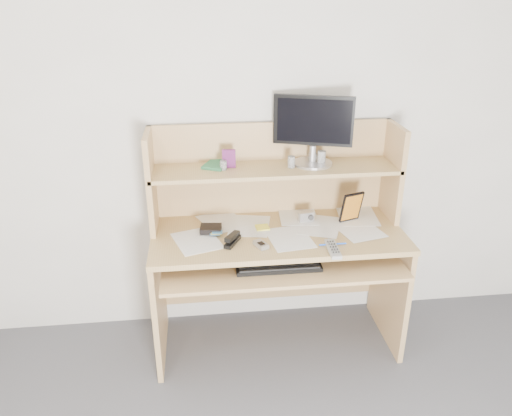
{
  "coord_description": "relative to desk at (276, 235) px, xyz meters",
  "views": [
    {
      "loc": [
        -0.41,
        -0.97,
        2.0
      ],
      "look_at": [
        -0.13,
        1.43,
        0.93
      ],
      "focal_mm": 35.0,
      "sensor_mm": 36.0,
      "label": 1
    }
  ],
  "objects": [
    {
      "name": "chip_stack_d",
      "position": [
        0.27,
        0.08,
        0.43
      ],
      "size": [
        0.05,
        0.05,
        0.08
      ],
      "primitive_type": "cylinder",
      "rotation": [
        0.0,
        0.0,
        -0.12
      ],
      "color": "white",
      "rests_on": "desk"
    },
    {
      "name": "keyboard",
      "position": [
        -0.03,
        -0.28,
        -0.03
      ],
      "size": [
        0.45,
        0.16,
        0.03
      ],
      "rotation": [
        0.0,
        0.0,
        -0.0
      ],
      "color": "black",
      "rests_on": "desk"
    },
    {
      "name": "desk",
      "position": [
        0.0,
        0.0,
        0.0
      ],
      "size": [
        1.4,
        0.7,
        1.3
      ],
      "color": "tan",
      "rests_on": "floor"
    },
    {
      "name": "wallet",
      "position": [
        -0.37,
        -0.03,
        0.08
      ],
      "size": [
        0.13,
        0.11,
        0.03
      ],
      "primitive_type": "cube",
      "rotation": [
        0.0,
        0.0,
        -0.11
      ],
      "color": "black",
      "rests_on": "paper_clutter"
    },
    {
      "name": "back_wall",
      "position": [
        0.0,
        0.24,
        0.56
      ],
      "size": [
        3.6,
        0.04,
        2.5
      ],
      "primitive_type": "cube",
      "color": "silver",
      "rests_on": "floor"
    },
    {
      "name": "chip_stack_a",
      "position": [
        -0.29,
        0.06,
        0.41
      ],
      "size": [
        0.05,
        0.05,
        0.05
      ],
      "primitive_type": "cylinder",
      "rotation": [
        0.0,
        0.0,
        0.34
      ],
      "color": "black",
      "rests_on": "desk"
    },
    {
      "name": "chip_stack_b",
      "position": [
        0.09,
        0.05,
        0.42
      ],
      "size": [
        0.05,
        0.05,
        0.06
      ],
      "primitive_type": "cylinder",
      "rotation": [
        0.0,
        0.0,
        -0.14
      ],
      "color": "white",
      "rests_on": "desk"
    },
    {
      "name": "monitor",
      "position": [
        0.22,
        0.12,
        0.59
      ],
      "size": [
        0.43,
        0.22,
        0.38
      ],
      "rotation": [
        0.0,
        0.0,
        -0.31
      ],
      "color": "silver",
      "rests_on": "desk"
    },
    {
      "name": "chip_stack_c",
      "position": [
        0.22,
        0.12,
        0.42
      ],
      "size": [
        0.05,
        0.05,
        0.06
      ],
      "primitive_type": "cylinder",
      "rotation": [
        0.0,
        0.0,
        0.04
      ],
      "color": "black",
      "rests_on": "desk"
    },
    {
      "name": "sticky_note_pad",
      "position": [
        -0.08,
        -0.02,
        0.06
      ],
      "size": [
        0.08,
        0.08,
        0.01
      ],
      "primitive_type": "cube",
      "rotation": [
        0.0,
        0.0,
        0.06
      ],
      "color": "yellow",
      "rests_on": "desk"
    },
    {
      "name": "paper_clutter",
      "position": [
        0.0,
        -0.08,
        0.06
      ],
      "size": [
        1.32,
        0.54,
        0.01
      ],
      "primitive_type": "cube",
      "color": "white",
      "rests_on": "desk"
    },
    {
      "name": "card_box",
      "position": [
        -0.25,
        0.1,
        0.44
      ],
      "size": [
        0.08,
        0.03,
        0.1
      ],
      "primitive_type": "cube",
      "rotation": [
        0.0,
        0.0,
        -0.1
      ],
      "color": "#AA2F16",
      "rests_on": "desk"
    },
    {
      "name": "stapler",
      "position": [
        -0.26,
        -0.18,
        0.08
      ],
      "size": [
        0.1,
        0.15,
        0.04
      ],
      "primitive_type": "cube",
      "rotation": [
        0.0,
        0.0,
        -0.49
      ],
      "color": "black",
      "rests_on": "paper_clutter"
    },
    {
      "name": "game_case",
      "position": [
        0.44,
        -0.0,
        0.15
      ],
      "size": [
        0.13,
        0.06,
        0.18
      ],
      "primitive_type": "cube",
      "rotation": [
        0.0,
        0.0,
        0.33
      ],
      "color": "black",
      "rests_on": "paper_clutter"
    },
    {
      "name": "tv_remote",
      "position": [
        0.25,
        -0.33,
        0.07
      ],
      "size": [
        0.06,
        0.19,
        0.02
      ],
      "primitive_type": "cube",
      "rotation": [
        0.0,
        0.0,
        -0.04
      ],
      "color": "#9F9F9A",
      "rests_on": "paper_clutter"
    },
    {
      "name": "shelf_book",
      "position": [
        -0.32,
        0.13,
        0.39
      ],
      "size": [
        0.17,
        0.2,
        0.02
      ],
      "primitive_type": "cube",
      "rotation": [
        0.0,
        0.0,
        -0.44
      ],
      "color": "#327D50",
      "rests_on": "desk"
    },
    {
      "name": "digital_camera",
      "position": [
        0.18,
        0.04,
        0.09
      ],
      "size": [
        0.09,
        0.05,
        0.05
      ],
      "primitive_type": "cube",
      "rotation": [
        0.0,
        0.0,
        0.2
      ],
      "color": "#A7A6A9",
      "rests_on": "paper_clutter"
    },
    {
      "name": "blue_pen",
      "position": [
        0.26,
        -0.27,
        0.07
      ],
      "size": [
        0.15,
        0.01,
        0.01
      ],
      "primitive_type": "cylinder",
      "rotation": [
        1.57,
        0.0,
        1.59
      ],
      "color": "blue",
      "rests_on": "paper_clutter"
    },
    {
      "name": "flip_phone",
      "position": [
        -0.12,
        -0.24,
        0.07
      ],
      "size": [
        0.08,
        0.1,
        0.02
      ],
      "primitive_type": "cube",
      "rotation": [
        0.0,
        0.0,
        0.43
      ],
      "color": "#A8A8AA",
      "rests_on": "paper_clutter"
    }
  ]
}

